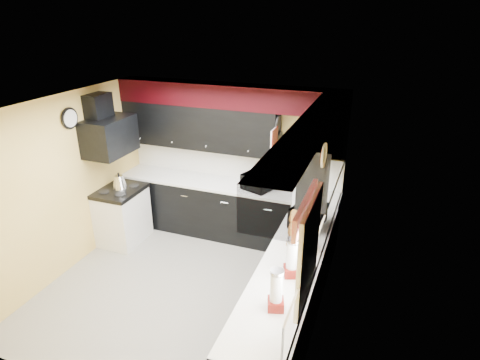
# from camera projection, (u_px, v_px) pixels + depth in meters

# --- Properties ---
(ground) EXTENTS (3.60, 3.60, 0.00)m
(ground) POSITION_uv_depth(u_px,v_px,m) (186.00, 287.00, 5.52)
(ground) COLOR gray
(ground) RESTS_ON ground
(wall_back) EXTENTS (3.60, 0.06, 2.50)m
(wall_back) POSITION_uv_depth(u_px,v_px,m) (232.00, 159.00, 6.58)
(wall_back) COLOR #E0C666
(wall_back) RESTS_ON ground
(wall_right) EXTENTS (0.06, 3.60, 2.50)m
(wall_right) POSITION_uv_depth(u_px,v_px,m) (324.00, 231.00, 4.45)
(wall_right) COLOR #E0C666
(wall_right) RESTS_ON ground
(wall_left) EXTENTS (0.06, 3.60, 2.50)m
(wall_left) POSITION_uv_depth(u_px,v_px,m) (66.00, 185.00, 5.60)
(wall_left) COLOR #E0C666
(wall_left) RESTS_ON ground
(ceiling) EXTENTS (3.60, 3.60, 0.06)m
(ceiling) POSITION_uv_depth(u_px,v_px,m) (174.00, 107.00, 4.54)
(ceiling) COLOR white
(ceiling) RESTS_ON wall_back
(cab_back) EXTENTS (3.60, 0.60, 0.90)m
(cab_back) POSITION_uv_depth(u_px,v_px,m) (226.00, 210.00, 6.63)
(cab_back) COLOR black
(cab_back) RESTS_ON ground
(cab_right) EXTENTS (0.60, 3.00, 0.90)m
(cab_right) POSITION_uv_depth(u_px,v_px,m) (288.00, 299.00, 4.60)
(cab_right) COLOR black
(cab_right) RESTS_ON ground
(counter_back) EXTENTS (3.62, 0.64, 0.04)m
(counter_back) POSITION_uv_depth(u_px,v_px,m) (226.00, 184.00, 6.45)
(counter_back) COLOR white
(counter_back) RESTS_ON cab_back
(counter_right) EXTENTS (0.64, 3.02, 0.04)m
(counter_right) POSITION_uv_depth(u_px,v_px,m) (290.00, 265.00, 4.42)
(counter_right) COLOR white
(counter_right) RESTS_ON cab_right
(splash_back) EXTENTS (3.60, 0.02, 0.50)m
(splash_back) POSITION_uv_depth(u_px,v_px,m) (232.00, 163.00, 6.60)
(splash_back) COLOR white
(splash_back) RESTS_ON counter_back
(splash_right) EXTENTS (0.02, 3.60, 0.50)m
(splash_right) POSITION_uv_depth(u_px,v_px,m) (323.00, 235.00, 4.48)
(splash_right) COLOR white
(splash_right) RESTS_ON counter_right
(upper_back) EXTENTS (2.60, 0.35, 0.70)m
(upper_back) POSITION_uv_depth(u_px,v_px,m) (199.00, 127.00, 6.37)
(upper_back) COLOR black
(upper_back) RESTS_ON wall_back
(upper_right) EXTENTS (0.35, 1.80, 0.70)m
(upper_right) POSITION_uv_depth(u_px,v_px,m) (326.00, 157.00, 5.07)
(upper_right) COLOR black
(upper_right) RESTS_ON wall_right
(soffit_back) EXTENTS (3.60, 0.36, 0.35)m
(soffit_back) POSITION_uv_depth(u_px,v_px,m) (227.00, 96.00, 6.00)
(soffit_back) COLOR black
(soffit_back) RESTS_ON wall_back
(soffit_right) EXTENTS (0.36, 3.24, 0.35)m
(soffit_right) POSITION_uv_depth(u_px,v_px,m) (312.00, 141.00, 3.93)
(soffit_right) COLOR black
(soffit_right) RESTS_ON wall_right
(stove) EXTENTS (0.60, 0.75, 0.86)m
(stove) POSITION_uv_depth(u_px,v_px,m) (123.00, 217.00, 6.47)
(stove) COLOR white
(stove) RESTS_ON ground
(cooktop) EXTENTS (0.62, 0.77, 0.06)m
(cooktop) POSITION_uv_depth(u_px,v_px,m) (119.00, 191.00, 6.29)
(cooktop) COLOR black
(cooktop) RESTS_ON stove
(hood) EXTENTS (0.50, 0.78, 0.55)m
(hood) POSITION_uv_depth(u_px,v_px,m) (110.00, 136.00, 5.96)
(hood) COLOR black
(hood) RESTS_ON wall_left
(hood_duct) EXTENTS (0.24, 0.40, 0.40)m
(hood_duct) POSITION_uv_depth(u_px,v_px,m) (98.00, 107.00, 5.84)
(hood_duct) COLOR black
(hood_duct) RESTS_ON wall_left
(window) EXTENTS (0.03, 0.86, 0.96)m
(window) POSITION_uv_depth(u_px,v_px,m) (309.00, 249.00, 3.56)
(window) COLOR white
(window) RESTS_ON wall_right
(valance) EXTENTS (0.04, 0.88, 0.20)m
(valance) POSITION_uv_depth(u_px,v_px,m) (306.00, 208.00, 3.42)
(valance) COLOR red
(valance) RESTS_ON wall_right
(pan_top) EXTENTS (0.03, 0.22, 0.40)m
(pan_top) POSITION_uv_depth(u_px,v_px,m) (278.00, 123.00, 5.81)
(pan_top) COLOR black
(pan_top) RESTS_ON upper_back
(pan_mid) EXTENTS (0.03, 0.28, 0.46)m
(pan_mid) POSITION_uv_depth(u_px,v_px,m) (275.00, 142.00, 5.80)
(pan_mid) COLOR black
(pan_mid) RESTS_ON upper_back
(pan_low) EXTENTS (0.03, 0.24, 0.42)m
(pan_low) POSITION_uv_depth(u_px,v_px,m) (280.00, 139.00, 6.03)
(pan_low) COLOR black
(pan_low) RESTS_ON upper_back
(cut_board) EXTENTS (0.03, 0.26, 0.35)m
(cut_board) POSITION_uv_depth(u_px,v_px,m) (274.00, 141.00, 5.67)
(cut_board) COLOR white
(cut_board) RESTS_ON upper_back
(baskets) EXTENTS (0.27, 0.27, 0.50)m
(baskets) POSITION_uv_depth(u_px,v_px,m) (300.00, 230.00, 4.61)
(baskets) COLOR brown
(baskets) RESTS_ON upper_right
(clock) EXTENTS (0.03, 0.30, 0.30)m
(clock) POSITION_uv_depth(u_px,v_px,m) (70.00, 118.00, 5.45)
(clock) COLOR black
(clock) RESTS_ON wall_left
(deco_plate) EXTENTS (0.03, 0.24, 0.24)m
(deco_plate) POSITION_uv_depth(u_px,v_px,m) (324.00, 155.00, 3.77)
(deco_plate) COLOR white
(deco_plate) RESTS_ON wall_right
(toaster_oven) EXTENTS (0.52, 0.47, 0.24)m
(toaster_oven) POSITION_uv_depth(u_px,v_px,m) (256.00, 182.00, 6.17)
(toaster_oven) COLOR black
(toaster_oven) RESTS_ON counter_back
(microwave) EXTENTS (0.45, 0.56, 0.27)m
(microwave) POSITION_uv_depth(u_px,v_px,m) (308.00, 216.00, 5.15)
(microwave) COLOR black
(microwave) RESTS_ON counter_right
(utensil_crock) EXTENTS (0.16, 0.16, 0.14)m
(utensil_crock) POSITION_uv_depth(u_px,v_px,m) (261.00, 184.00, 6.23)
(utensil_crock) COLOR white
(utensil_crock) RESTS_ON counter_back
(knife_block) EXTENTS (0.13, 0.16, 0.21)m
(knife_block) POSITION_uv_depth(u_px,v_px,m) (277.00, 182.00, 6.21)
(knife_block) COLOR black
(knife_block) RESTS_ON counter_back
(kettle) EXTENTS (0.27, 0.27, 0.21)m
(kettle) POSITION_uv_depth(u_px,v_px,m) (119.00, 182.00, 6.29)
(kettle) COLOR silver
(kettle) RESTS_ON cooktop
(dispenser_a) EXTENTS (0.20, 0.20, 0.42)m
(dispenser_a) POSITION_uv_depth(u_px,v_px,m) (292.00, 258.00, 4.13)
(dispenser_a) COLOR #5B1308
(dispenser_a) RESTS_ON counter_right
(dispenser_b) EXTENTS (0.19, 0.19, 0.40)m
(dispenser_b) POSITION_uv_depth(u_px,v_px,m) (276.00, 291.00, 3.67)
(dispenser_b) COLOR #580E0C
(dispenser_b) RESTS_ON counter_right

